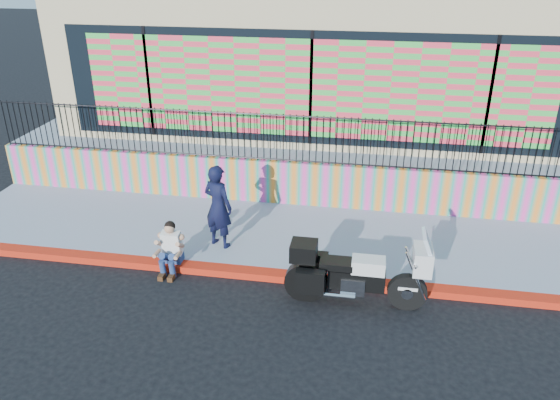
# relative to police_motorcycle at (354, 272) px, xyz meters

# --- Properties ---
(ground) EXTENTS (90.00, 90.00, 0.00)m
(ground) POSITION_rel_police_motorcycle_xyz_m (-1.41, 0.55, -0.67)
(ground) COLOR black
(ground) RESTS_ON ground
(red_curb) EXTENTS (16.00, 0.30, 0.15)m
(red_curb) POSITION_rel_police_motorcycle_xyz_m (-1.41, 0.55, -0.59)
(red_curb) COLOR red
(red_curb) RESTS_ON ground
(sidewalk) EXTENTS (16.00, 3.00, 0.15)m
(sidewalk) POSITION_rel_police_motorcycle_xyz_m (-1.41, 2.20, -0.59)
(sidewalk) COLOR #888FA3
(sidewalk) RESTS_ON ground
(mural_wall) EXTENTS (16.00, 0.20, 1.10)m
(mural_wall) POSITION_rel_police_motorcycle_xyz_m (-1.41, 3.80, 0.03)
(mural_wall) COLOR #F23FA4
(mural_wall) RESTS_ON sidewalk
(metal_fence) EXTENTS (15.80, 0.04, 1.20)m
(metal_fence) POSITION_rel_police_motorcycle_xyz_m (-1.41, 3.80, 1.18)
(metal_fence) COLOR black
(metal_fence) RESTS_ON mural_wall
(elevated_platform) EXTENTS (16.00, 10.00, 1.25)m
(elevated_platform) POSITION_rel_police_motorcycle_xyz_m (-1.41, 8.90, -0.04)
(elevated_platform) COLOR #888FA3
(elevated_platform) RESTS_ON ground
(storefront_building) EXTENTS (14.00, 8.06, 4.00)m
(storefront_building) POSITION_rel_police_motorcycle_xyz_m (-1.41, 8.69, 2.58)
(storefront_building) COLOR tan
(storefront_building) RESTS_ON elevated_platform
(police_motorcycle) EXTENTS (2.57, 0.85, 1.60)m
(police_motorcycle) POSITION_rel_police_motorcycle_xyz_m (0.00, 0.00, 0.00)
(police_motorcycle) COLOR black
(police_motorcycle) RESTS_ON ground
(police_officer) EXTENTS (0.79, 0.66, 1.85)m
(police_officer) POSITION_rel_police_motorcycle_xyz_m (-2.94, 1.45, 0.40)
(police_officer) COLOR black
(police_officer) RESTS_ON sidewalk
(seated_man) EXTENTS (0.54, 0.71, 1.06)m
(seated_man) POSITION_rel_police_motorcycle_xyz_m (-3.70, 0.44, -0.22)
(seated_man) COLOR navy
(seated_man) RESTS_ON ground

